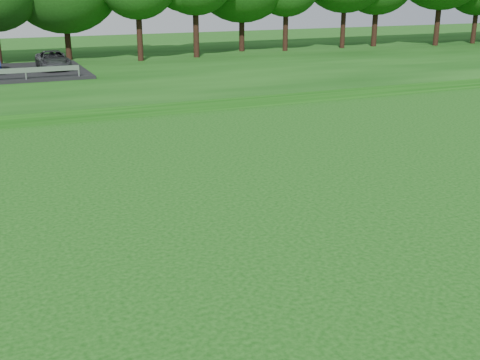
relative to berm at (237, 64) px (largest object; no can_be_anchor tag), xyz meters
name	(u,v)px	position (x,y,z in m)	size (l,w,h in m)	color
berm	(237,64)	(0.00, 0.00, 0.00)	(130.00, 30.00, 0.60)	#0F3E0C
walking_path	(332,96)	(0.00, -14.00, -0.28)	(130.00, 1.60, 0.04)	gray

